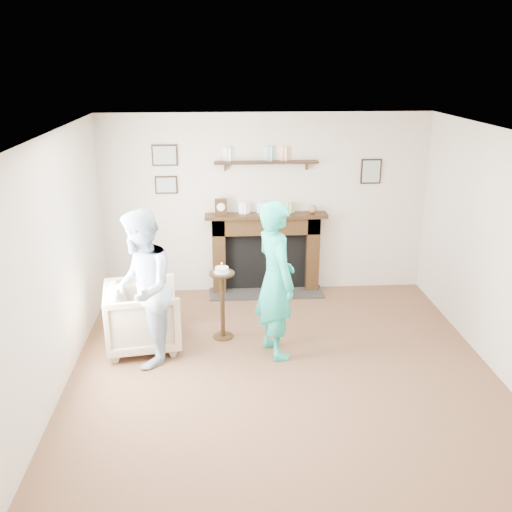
{
  "coord_description": "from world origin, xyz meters",
  "views": [
    {
      "loc": [
        -0.64,
        -5.17,
        3.16
      ],
      "look_at": [
        -0.24,
        0.9,
        1.05
      ],
      "focal_mm": 40.0,
      "sensor_mm": 36.0,
      "label": 1
    }
  ],
  "objects_px": {
    "armchair": "(145,346)",
    "man": "(147,360)",
    "pedestal_table": "(222,292)",
    "woman": "(275,352)"
  },
  "relations": [
    {
      "from": "armchair",
      "to": "man",
      "type": "bearing_deg",
      "value": -179.01
    },
    {
      "from": "man",
      "to": "pedestal_table",
      "type": "xyz_separation_m",
      "value": [
        0.85,
        0.51,
        0.58
      ]
    },
    {
      "from": "man",
      "to": "woman",
      "type": "bearing_deg",
      "value": 88.37
    },
    {
      "from": "armchair",
      "to": "man",
      "type": "height_order",
      "value": "man"
    },
    {
      "from": "man",
      "to": "woman",
      "type": "distance_m",
      "value": 1.43
    },
    {
      "from": "armchair",
      "to": "woman",
      "type": "height_order",
      "value": "woman"
    },
    {
      "from": "pedestal_table",
      "to": "woman",
      "type": "bearing_deg",
      "value": -36.19
    },
    {
      "from": "armchair",
      "to": "pedestal_table",
      "type": "xyz_separation_m",
      "value": [
        0.91,
        0.17,
        0.58
      ]
    },
    {
      "from": "man",
      "to": "woman",
      "type": "xyz_separation_m",
      "value": [
        1.43,
        0.09,
        0.0
      ]
    },
    {
      "from": "armchair",
      "to": "man",
      "type": "distance_m",
      "value": 0.35
    }
  ]
}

